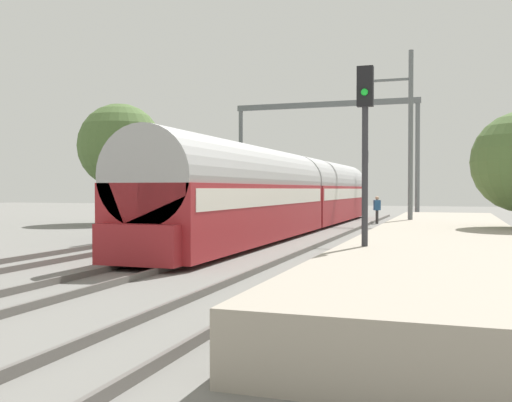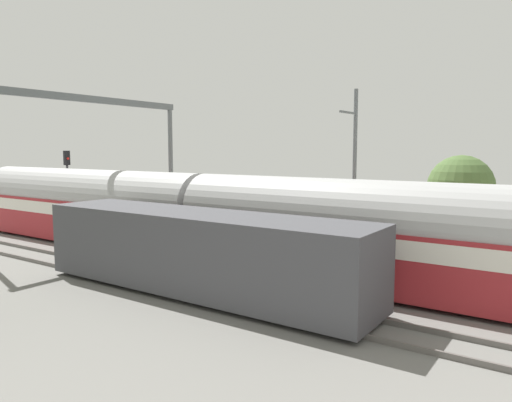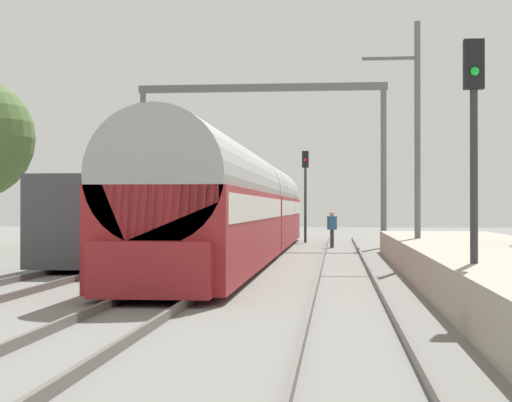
{
  "view_description": "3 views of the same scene",
  "coord_description": "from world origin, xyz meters",
  "px_view_note": "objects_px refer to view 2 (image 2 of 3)",
  "views": [
    {
      "loc": [
        7.93,
        -17.83,
        2.19
      ],
      "look_at": [
        0.0,
        5.77,
        1.68
      ],
      "focal_mm": 41.26,
      "sensor_mm": 36.0,
      "label": 1
    },
    {
      "loc": [
        -16.42,
        -1.94,
        5.06
      ],
      "look_at": [
        0.28,
        9.5,
        2.88
      ],
      "focal_mm": 33.91,
      "sensor_mm": 36.0,
      "label": 2
    },
    {
      "loc": [
        3.57,
        -19.69,
        1.91
      ],
      "look_at": [
        0.0,
        17.07,
        2.2
      ],
      "focal_mm": 57.91,
      "sensor_mm": 36.0,
      "label": 3
    }
  ],
  "objects_px": {
    "passenger_train": "(202,218)",
    "catenary_gantry": "(93,139)",
    "freight_car": "(199,252)",
    "person_crossing": "(144,217)",
    "railway_signal_far": "(68,179)"
  },
  "relations": [
    {
      "from": "freight_car",
      "to": "catenary_gantry",
      "type": "relative_size",
      "value": 1.08
    },
    {
      "from": "catenary_gantry",
      "to": "passenger_train",
      "type": "bearing_deg",
      "value": -90.0
    },
    {
      "from": "person_crossing",
      "to": "railway_signal_far",
      "type": "height_order",
      "value": "railway_signal_far"
    },
    {
      "from": "passenger_train",
      "to": "catenary_gantry",
      "type": "relative_size",
      "value": 2.73
    },
    {
      "from": "catenary_gantry",
      "to": "person_crossing",
      "type": "bearing_deg",
      "value": -2.2
    },
    {
      "from": "freight_car",
      "to": "railway_signal_far",
      "type": "distance_m",
      "value": 16.98
    },
    {
      "from": "freight_car",
      "to": "railway_signal_far",
      "type": "relative_size",
      "value": 2.62
    },
    {
      "from": "passenger_train",
      "to": "catenary_gantry",
      "type": "bearing_deg",
      "value": 90.0
    },
    {
      "from": "freight_car",
      "to": "person_crossing",
      "type": "xyz_separation_m",
      "value": [
        7.2,
        10.6,
        -0.44
      ]
    },
    {
      "from": "freight_car",
      "to": "catenary_gantry",
      "type": "bearing_deg",
      "value": 70.39
    },
    {
      "from": "person_crossing",
      "to": "catenary_gantry",
      "type": "height_order",
      "value": "catenary_gantry"
    },
    {
      "from": "freight_car",
      "to": "person_crossing",
      "type": "bearing_deg",
      "value": 55.81
    },
    {
      "from": "passenger_train",
      "to": "railway_signal_far",
      "type": "bearing_deg",
      "value": 81.45
    },
    {
      "from": "passenger_train",
      "to": "railway_signal_far",
      "type": "height_order",
      "value": "railway_signal_far"
    },
    {
      "from": "passenger_train",
      "to": "catenary_gantry",
      "type": "xyz_separation_m",
      "value": [
        0.0,
        7.61,
        3.62
      ]
    }
  ]
}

